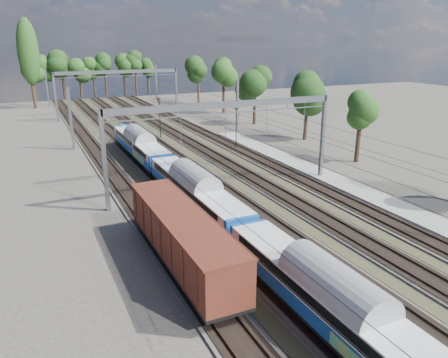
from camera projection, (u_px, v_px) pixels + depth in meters
name	position (u px, v px, depth m)	size (l,w,h in m)	color
track_bed	(176.00, 156.00, 56.38)	(21.00, 130.00, 0.34)	#47423A
platform	(392.00, 205.00, 39.59)	(3.00, 70.00, 0.30)	gray
catenary	(159.00, 100.00, 61.23)	(25.65, 130.00, 9.00)	slate
tree_belt	(132.00, 68.00, 99.75)	(39.28, 102.10, 12.35)	black
poplar	(28.00, 52.00, 92.72)	(4.40, 4.40, 19.04)	black
emu_train	(197.00, 187.00, 37.73)	(2.69, 57.02, 3.94)	black
freight_boxcar	(182.00, 237.00, 28.29)	(3.05, 14.71, 3.79)	black
worker	(119.00, 112.00, 85.99)	(0.65, 0.43, 1.78)	black
signal_near	(160.00, 112.00, 66.41)	(0.41, 0.38, 6.19)	black
signal_far	(236.00, 120.00, 59.66)	(0.42, 0.38, 6.26)	black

